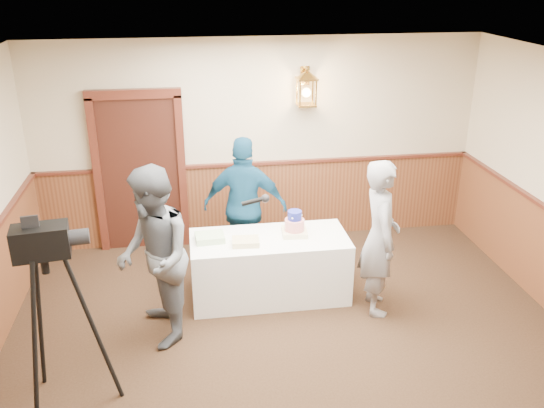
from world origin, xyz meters
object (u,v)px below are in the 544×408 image
Objects in this scene: tv_camera_rig at (56,331)px; tiered_cake at (294,225)px; assistant_p at (245,206)px; baker at (380,238)px; sheet_cake_green at (210,238)px; display_table at (269,267)px; sheet_cake_yellow at (246,242)px; interviewer at (154,258)px.

tiered_cake is at bearing 27.06° from tv_camera_rig.
baker is at bearing 154.92° from assistant_p.
assistant_p is at bearing 52.82° from sheet_cake_green.
assistant_p reaches higher than tiered_cake.
display_table is 5.63× the size of sheet_cake_green.
sheet_cake_green is (-0.39, 0.15, 0.01)m from sheet_cake_yellow.
interviewer reaches higher than display_table.
interviewer is at bearing -130.25° from sheet_cake_green.
display_table is 1.34m from baker.
tv_camera_rig is at bearing -50.28° from interviewer.
display_table is 0.96× the size of interviewer.
assistant_p is (-0.21, 0.65, 0.51)m from display_table.
tiered_cake is 0.98m from sheet_cake_green.
tv_camera_rig is at bearing -140.21° from sheet_cake_yellow.
interviewer is 1.07× the size of assistant_p.
sheet_cake_yellow is at bearing -157.02° from display_table.
tiered_cake is at bearing 16.20° from sheet_cake_yellow.
sheet_cake_yellow is 0.17× the size of assistant_p.
tiered_cake is 0.17× the size of baker.
sheet_cake_yellow is at bearing -21.22° from sheet_cake_green.
baker is (2.41, 0.21, -0.05)m from interviewer.
sheet_cake_yellow is (-0.58, -0.17, -0.08)m from tiered_cake.
interviewer reaches higher than sheet_cake_green.
tiered_cake reaches higher than sheet_cake_yellow.
sheet_cake_green is at bearing 66.92° from assistant_p.
baker is (1.15, -0.45, 0.51)m from display_table.
sheet_cake_yellow is 0.17× the size of baker.
baker is 1.01× the size of assistant_p.
tiered_cake is 0.61m from sheet_cake_yellow.
assistant_p is at bearing 84.05° from sheet_cake_yellow.
sheet_cake_green reaches higher than sheet_cake_yellow.
assistant_p is at bearing 42.75° from tv_camera_rig.
tv_camera_rig is at bearing 64.68° from assistant_p.
baker is 1.75m from assistant_p.
baker reaches higher than tv_camera_rig.
sheet_cake_green is at bearing 177.44° from display_table.
sheet_cake_green is at bearing -178.90° from tiered_cake.
tiered_cake is 0.78m from assistant_p.
tv_camera_rig is (-1.83, -2.23, -0.09)m from assistant_p.
interviewer is at bearing -155.59° from tiered_cake.
baker reaches higher than assistant_p.
baker reaches higher than sheet_cake_green.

